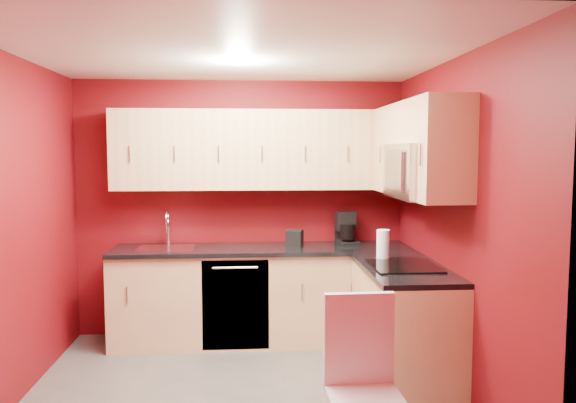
{
  "coord_description": "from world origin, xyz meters",
  "views": [
    {
      "loc": [
        0.06,
        -4.05,
        1.81
      ],
      "look_at": [
        0.4,
        0.55,
        1.4
      ],
      "focal_mm": 35.0,
      "sensor_mm": 36.0,
      "label": 1
    }
  ],
  "objects": [
    {
      "name": "floor",
      "position": [
        0.0,
        0.0,
        0.0
      ],
      "size": [
        3.2,
        3.2,
        0.0
      ],
      "primitive_type": "plane",
      "color": "#55524F",
      "rests_on": "ground"
    },
    {
      "name": "ceiling",
      "position": [
        0.0,
        0.0,
        2.5
      ],
      "size": [
        3.2,
        3.2,
        0.0
      ],
      "primitive_type": "plane",
      "rotation": [
        3.14,
        0.0,
        0.0
      ],
      "color": "white",
      "rests_on": "wall_back"
    },
    {
      "name": "wall_back",
      "position": [
        0.0,
        1.5,
        1.25
      ],
      "size": [
        3.2,
        0.0,
        3.2
      ],
      "primitive_type": "plane",
      "rotation": [
        1.57,
        0.0,
        0.0
      ],
      "color": "#5F0913",
      "rests_on": "floor"
    },
    {
      "name": "wall_front",
      "position": [
        0.0,
        -1.5,
        1.25
      ],
      "size": [
        3.2,
        0.0,
        3.2
      ],
      "primitive_type": "plane",
      "rotation": [
        -1.57,
        0.0,
        0.0
      ],
      "color": "#5F0913",
      "rests_on": "floor"
    },
    {
      "name": "wall_left",
      "position": [
        -1.6,
        0.0,
        1.25
      ],
      "size": [
        0.0,
        3.0,
        3.0
      ],
      "primitive_type": "plane",
      "rotation": [
        1.57,
        0.0,
        1.57
      ],
      "color": "#5F0913",
      "rests_on": "floor"
    },
    {
      "name": "wall_right",
      "position": [
        1.6,
        0.0,
        1.25
      ],
      "size": [
        0.0,
        3.0,
        3.0
      ],
      "primitive_type": "plane",
      "rotation": [
        1.57,
        0.0,
        -1.57
      ],
      "color": "#5F0913",
      "rests_on": "floor"
    },
    {
      "name": "base_cabinets_back",
      "position": [
        0.2,
        1.2,
        0.43
      ],
      "size": [
        2.8,
        0.6,
        0.87
      ],
      "primitive_type": "cube",
      "color": "#EEC388",
      "rests_on": "floor"
    },
    {
      "name": "base_cabinets_right",
      "position": [
        1.3,
        0.25,
        0.43
      ],
      "size": [
        0.6,
        1.3,
        0.87
      ],
      "primitive_type": "cube",
      "color": "#EEC388",
      "rests_on": "floor"
    },
    {
      "name": "countertop_back",
      "position": [
        0.2,
        1.19,
        0.89
      ],
      "size": [
        2.8,
        0.63,
        0.04
      ],
      "primitive_type": "cube",
      "color": "black",
      "rests_on": "base_cabinets_back"
    },
    {
      "name": "countertop_right",
      "position": [
        1.29,
        0.23,
        0.89
      ],
      "size": [
        0.63,
        1.27,
        0.04
      ],
      "primitive_type": "cube",
      "color": "black",
      "rests_on": "base_cabinets_right"
    },
    {
      "name": "upper_cabinets_back",
      "position": [
        0.2,
        1.32,
        1.83
      ],
      "size": [
        2.8,
        0.35,
        0.75
      ],
      "primitive_type": "cube",
      "color": "tan",
      "rests_on": "wall_back"
    },
    {
      "name": "upper_cabinets_right",
      "position": [
        1.42,
        0.44,
        1.89
      ],
      "size": [
        0.35,
        1.55,
        0.75
      ],
      "color": "tan",
      "rests_on": "wall_right"
    },
    {
      "name": "microwave",
      "position": [
        1.39,
        0.2,
        1.66
      ],
      "size": [
        0.42,
        0.76,
        0.42
      ],
      "color": "silver",
      "rests_on": "upper_cabinets_right"
    },
    {
      "name": "cooktop",
      "position": [
        1.28,
        0.2,
        0.92
      ],
      "size": [
        0.5,
        0.55,
        0.01
      ],
      "primitive_type": "cube",
      "color": "black",
      "rests_on": "countertop_right"
    },
    {
      "name": "sink",
      "position": [
        -0.7,
        1.2,
        0.94
      ],
      "size": [
        0.52,
        0.42,
        0.35
      ],
      "color": "silver",
      "rests_on": "countertop_back"
    },
    {
      "name": "dishwasher_front",
      "position": [
        -0.05,
        0.91,
        0.43
      ],
      "size": [
        0.6,
        0.02,
        0.82
      ],
      "primitive_type": "cube",
      "color": "black",
      "rests_on": "base_cabinets_back"
    },
    {
      "name": "downlight",
      "position": [
        0.0,
        0.3,
        2.48
      ],
      "size": [
        0.2,
        0.2,
        0.01
      ],
      "primitive_type": "cylinder",
      "color": "white",
      "rests_on": "ceiling"
    },
    {
      "name": "coffee_maker",
      "position": [
        1.03,
        1.3,
        1.07
      ],
      "size": [
        0.23,
        0.28,
        0.31
      ],
      "primitive_type": null,
      "rotation": [
        0.0,
        0.0,
        0.17
      ],
      "color": "black",
      "rests_on": "countertop_back"
    },
    {
      "name": "napkin_holder",
      "position": [
        0.51,
        1.19,
        0.99
      ],
      "size": [
        0.18,
        0.18,
        0.16
      ],
      "primitive_type": null,
      "rotation": [
        0.0,
        0.0,
        -0.29
      ],
      "color": "black",
      "rests_on": "countertop_back"
    },
    {
      "name": "paper_towel",
      "position": [
        1.19,
        0.51,
        1.03
      ],
      "size": [
        0.15,
        0.15,
        0.25
      ],
      "primitive_type": null,
      "rotation": [
        0.0,
        0.0,
        -0.05
      ],
      "color": "white",
      "rests_on": "countertop_right"
    },
    {
      "name": "dining_chair",
      "position": [
        0.7,
        -1.12,
        0.5
      ],
      "size": [
        0.41,
        0.43,
        1.0
      ],
      "primitive_type": null,
      "rotation": [
        0.0,
        0.0,
        0.02
      ],
      "color": "silver",
      "rests_on": "floor"
    }
  ]
}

